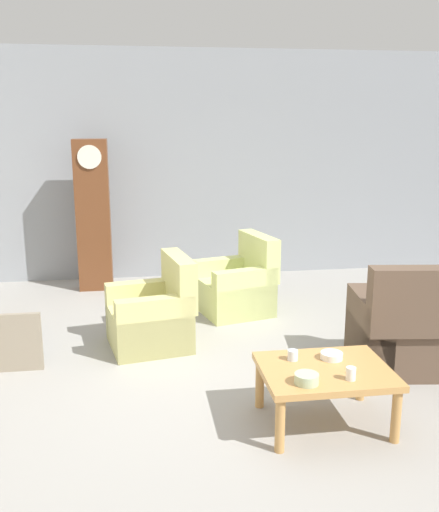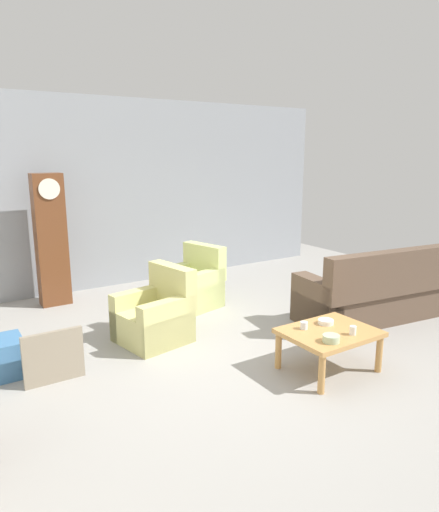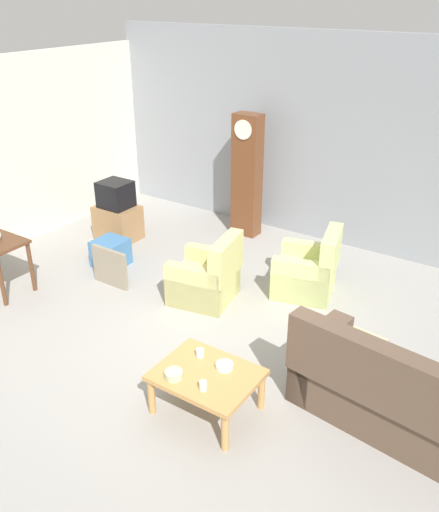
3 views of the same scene
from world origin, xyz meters
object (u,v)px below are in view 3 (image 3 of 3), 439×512
armchair_olive_near (207,279)px  cup_blue_rimmed (200,353)px  cup_white_porcelain (203,386)px  couch_floral (404,401)px  tv_stand_cabinet (118,222)px  framed_picture_leaning (110,267)px  armchair_olive_far (308,272)px  tv_crt (116,194)px  bowl_white_stacked (224,366)px  coffee_table_wood (207,378)px  storage_box_blue (111,253)px  grandfather_clock (247,176)px  bowl_shallow_green (174,375)px

armchair_olive_near → cup_blue_rimmed: bearing=-57.1°
armchair_olive_near → cup_white_porcelain: size_ratio=9.78×
couch_floral → cup_white_porcelain: bearing=-147.5°
tv_stand_cabinet → framed_picture_leaning: bearing=-50.8°
armchair_olive_far → tv_crt: tv_crt is taller
cup_blue_rimmed → bowl_white_stacked: bearing=-4.2°
coffee_table_wood → tv_crt: 4.38m
framed_picture_leaning → storage_box_blue: (-0.43, 0.45, -0.08)m
cup_white_porcelain → grandfather_clock: bearing=116.3°
armchair_olive_far → bowl_white_stacked: (0.28, -2.49, 0.17)m
storage_box_blue → bowl_shallow_green: bowl_shallow_green is taller
tv_crt → cup_blue_rimmed: tv_crt is taller
tv_crt → bowl_white_stacked: 4.37m
grandfather_clock → tv_crt: grandfather_clock is taller
tv_crt → storage_box_blue: tv_crt is taller
cup_white_porcelain → armchair_olive_far: bearing=95.9°
grandfather_clock → storage_box_blue: grandfather_clock is taller
coffee_table_wood → storage_box_blue: size_ratio=2.09×
armchair_olive_far → cup_white_porcelain: (0.30, -2.86, 0.19)m
armchair_olive_far → tv_stand_cabinet: size_ratio=1.41×
armchair_olive_near → coffee_table_wood: size_ratio=0.96×
grandfather_clock → cup_blue_rimmed: grandfather_clock is taller
storage_box_blue → bowl_white_stacked: (3.08, -1.61, 0.28)m
tv_crt → storage_box_blue: 1.12m
tv_crt → bowl_shallow_green: size_ratio=2.79×
coffee_table_wood → grandfather_clock: (-1.91, 3.88, 0.62)m
coffee_table_wood → framed_picture_leaning: framed_picture_leaning is taller
couch_floral → armchair_olive_near: size_ratio=2.39×
armchair_olive_near → bowl_white_stacked: size_ratio=5.38×
tv_crt → cup_blue_rimmed: bearing=-35.2°
tv_stand_cabinet → storage_box_blue: size_ratio=1.48×
couch_floral → framed_picture_leaning: 4.24m
couch_floral → cup_blue_rimmed: (-1.86, -0.59, 0.14)m
framed_picture_leaning → armchair_olive_far: bearing=29.4°
couch_floral → bowl_shallow_green: size_ratio=12.75×
armchair_olive_near → cup_blue_rimmed: size_ratio=11.48×
tv_stand_cabinet → storage_box_blue: bearing=-53.6°
bowl_shallow_green → framed_picture_leaning: bearing=146.5°
framed_picture_leaning → storage_box_blue: framed_picture_leaning is taller
couch_floral → storage_box_blue: bearing=167.9°
cup_blue_rimmed → couch_floral: bearing=17.7°
couch_floral → armchair_olive_far: (-1.84, 1.87, -0.05)m
armchair_olive_far → grandfather_clock: size_ratio=0.48×
couch_floral → armchair_olive_near: 3.03m
armchair_olive_far → bowl_shallow_green: size_ratio=5.55×
couch_floral → cup_white_porcelain: size_ratio=23.34×
armchair_olive_far → framed_picture_leaning: size_ratio=1.59×
tv_stand_cabinet → cup_white_porcelain: bearing=-37.0°
storage_box_blue → tv_stand_cabinet: bearing=126.4°
armchair_olive_near → tv_stand_cabinet: (-2.34, 0.80, -0.03)m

